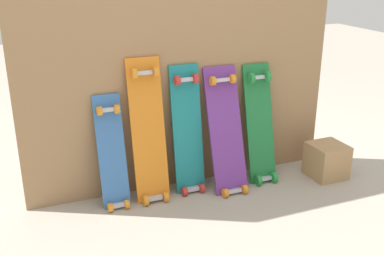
% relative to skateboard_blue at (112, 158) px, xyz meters
% --- Properties ---
extents(ground_plane, '(12.00, 12.00, 0.00)m').
position_rel_skateboard_blue_xyz_m(ground_plane, '(0.51, 0.05, -0.30)').
color(ground_plane, '#A89E8E').
extents(plywood_wall_panel, '(2.06, 0.04, 1.76)m').
position_rel_skateboard_blue_xyz_m(plywood_wall_panel, '(0.51, 0.12, 0.58)').
color(plywood_wall_panel, '#99724C').
rests_on(plywood_wall_panel, ground).
extents(skateboard_blue, '(0.17, 0.22, 0.75)m').
position_rel_skateboard_blue_xyz_m(skateboard_blue, '(0.00, 0.00, 0.00)').
color(skateboard_blue, '#386BAD').
rests_on(skateboard_blue, ground).
extents(skateboard_orange, '(0.21, 0.24, 0.95)m').
position_rel_skateboard_blue_xyz_m(skateboard_orange, '(0.23, -0.00, 0.10)').
color(skateboard_orange, orange).
rests_on(skateboard_orange, ground).
extents(skateboard_teal, '(0.19, 0.21, 0.88)m').
position_rel_skateboard_blue_xyz_m(skateboard_teal, '(0.49, 0.01, 0.07)').
color(skateboard_teal, '#197A7F').
rests_on(skateboard_teal, ground).
extents(skateboard_purple, '(0.22, 0.32, 0.86)m').
position_rel_skateboard_blue_xyz_m(skateboard_purple, '(0.73, -0.05, 0.05)').
color(skateboard_purple, '#6B338C').
rests_on(skateboard_purple, ground).
extents(skateboard_green, '(0.19, 0.26, 0.84)m').
position_rel_skateboard_blue_xyz_m(skateboard_green, '(1.00, -0.02, 0.05)').
color(skateboard_green, '#1E7238').
rests_on(skateboard_green, ground).
extents(wooden_crate, '(0.24, 0.24, 0.23)m').
position_rel_skateboard_blue_xyz_m(wooden_crate, '(1.45, -0.18, -0.19)').
color(wooden_crate, tan).
rests_on(wooden_crate, ground).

